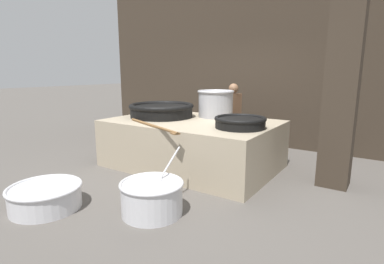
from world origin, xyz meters
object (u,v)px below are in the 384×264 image
stock_pot (216,103)px  prep_bowl_meat (45,196)px  giant_wok_far (240,122)px  giant_wok_near (162,110)px  cook (233,115)px  prep_bowl_vegetables (152,196)px

stock_pot → prep_bowl_meat: stock_pot is taller
prep_bowl_meat → giant_wok_far: bearing=55.4°
giant_wok_near → giant_wok_far: (1.73, -0.21, -0.04)m
giant_wok_near → cook: bearing=55.4°
giant_wok_far → stock_pot: 1.19m
cook → prep_bowl_meat: bearing=87.5°
giant_wok_near → prep_bowl_meat: giant_wok_near is taller
prep_bowl_meat → giant_wok_near: bearing=93.5°
prep_bowl_vegetables → prep_bowl_meat: bearing=-152.2°
stock_pot → cook: 0.77m
giant_wok_near → cook: (0.88, 1.28, -0.19)m
giant_wok_far → prep_bowl_meat: (-1.58, -2.29, -0.77)m
cook → prep_bowl_vegetables: size_ratio=1.45×
cook → prep_bowl_vegetables: (0.48, -3.14, -0.56)m
giant_wok_near → prep_bowl_vegetables: 2.43m
cook → prep_bowl_vegetables: cook is taller
giant_wok_far → giant_wok_near: bearing=173.2°
giant_wok_near → giant_wok_far: giant_wok_near is taller
giant_wok_near → giant_wok_far: 1.75m
giant_wok_near → cook: 1.56m
stock_pot → cook: (0.02, 0.70, -0.32)m
stock_pot → prep_bowl_vegetables: bearing=-78.3°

